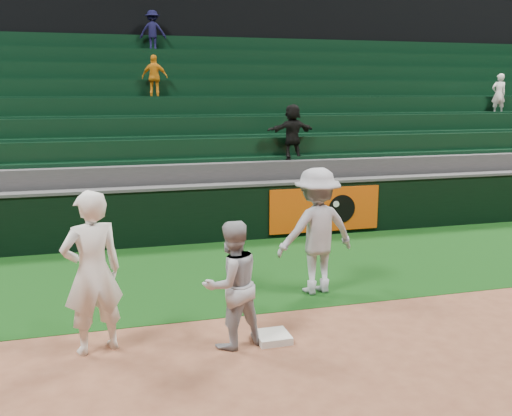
{
  "coord_description": "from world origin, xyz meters",
  "views": [
    {
      "loc": [
        -1.82,
        -6.68,
        3.22
      ],
      "look_at": [
        0.65,
        2.3,
        1.3
      ],
      "focal_mm": 40.0,
      "sensor_mm": 36.0,
      "label": 1
    }
  ],
  "objects_px": {
    "first_base": "(273,337)",
    "base_coach": "(316,231)",
    "first_baseman": "(92,273)",
    "baserunner": "(232,284)"
  },
  "relations": [
    {
      "from": "first_base",
      "to": "first_baseman",
      "type": "bearing_deg",
      "value": 172.19
    },
    {
      "from": "first_base",
      "to": "base_coach",
      "type": "distance_m",
      "value": 2.22
    },
    {
      "from": "first_baseman",
      "to": "first_base",
      "type": "bearing_deg",
      "value": 153.88
    },
    {
      "from": "first_baseman",
      "to": "baserunner",
      "type": "relative_size",
      "value": 1.25
    },
    {
      "from": "baserunner",
      "to": "base_coach",
      "type": "relative_size",
      "value": 0.81
    },
    {
      "from": "first_base",
      "to": "base_coach",
      "type": "xyz_separation_m",
      "value": [
        1.21,
        1.59,
        0.97
      ]
    },
    {
      "from": "first_base",
      "to": "baserunner",
      "type": "relative_size",
      "value": 0.26
    },
    {
      "from": "first_base",
      "to": "first_baseman",
      "type": "xyz_separation_m",
      "value": [
        -2.23,
        0.31,
        0.98
      ]
    },
    {
      "from": "baserunner",
      "to": "base_coach",
      "type": "bearing_deg",
      "value": -156.19
    },
    {
      "from": "first_base",
      "to": "base_coach",
      "type": "relative_size",
      "value": 0.21
    }
  ]
}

